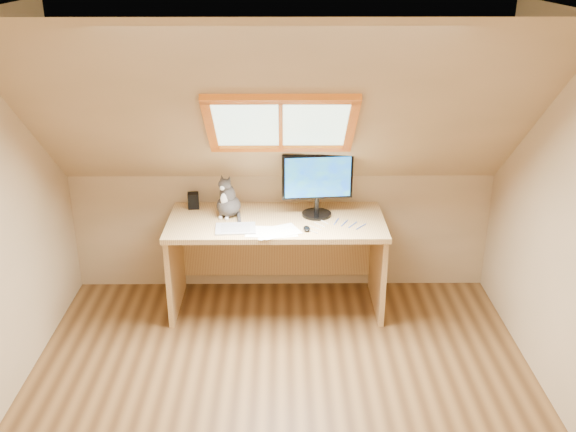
{
  "coord_description": "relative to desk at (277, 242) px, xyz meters",
  "views": [
    {
      "loc": [
        0.01,
        -3.21,
        2.73
      ],
      "look_at": [
        0.05,
        1.0,
        0.96
      ],
      "focal_mm": 40.0,
      "sensor_mm": 36.0,
      "label": 1
    }
  ],
  "objects": [
    {
      "name": "desk",
      "position": [
        0.0,
        0.0,
        0.0
      ],
      "size": [
        1.69,
        0.74,
        0.77
      ],
      "color": "tan",
      "rests_on": "ground"
    },
    {
      "name": "ground",
      "position": [
        0.04,
        -1.45,
        -0.54
      ],
      "size": [
        3.5,
        3.5,
        0.0
      ],
      "primitive_type": "plane",
      "color": "brown",
      "rests_on": "ground"
    },
    {
      "name": "mouse",
      "position": [
        0.23,
        -0.28,
        0.25
      ],
      "size": [
        0.06,
        0.1,
        0.03
      ],
      "primitive_type": "ellipsoid",
      "rotation": [
        0.0,
        0.0,
        0.08
      ],
      "color": "black",
      "rests_on": "desk"
    },
    {
      "name": "desk_speaker",
      "position": [
        -0.67,
        0.18,
        0.29
      ],
      "size": [
        0.1,
        0.1,
        0.13
      ],
      "primitive_type": "cube",
      "rotation": [
        0.0,
        0.0,
        0.12
      ],
      "color": "black",
      "rests_on": "desk"
    },
    {
      "name": "room_shell",
      "position": [
        0.04,
        -1.54,
        0.89
      ],
      "size": [
        3.52,
        3.52,
        2.41
      ],
      "color": "tan",
      "rests_on": "ground"
    },
    {
      "name": "papers",
      "position": [
        -0.07,
        -0.33,
        0.23
      ],
      "size": [
        0.35,
        0.3,
        0.01
      ],
      "color": "white",
      "rests_on": "desk"
    },
    {
      "name": "cables",
      "position": [
        0.46,
        -0.19,
        0.23
      ],
      "size": [
        0.51,
        0.26,
        0.01
      ],
      "color": "silver",
      "rests_on": "desk"
    },
    {
      "name": "graphics_tablet",
      "position": [
        -0.3,
        -0.26,
        0.24
      ],
      "size": [
        0.31,
        0.23,
        0.01
      ],
      "primitive_type": "cube",
      "rotation": [
        0.0,
        0.0,
        0.06
      ],
      "color": "#B2B2B7",
      "rests_on": "desk"
    },
    {
      "name": "monitor",
      "position": [
        0.32,
        0.01,
        0.52
      ],
      "size": [
        0.55,
        0.23,
        0.51
      ],
      "color": "black",
      "rests_on": "desk"
    },
    {
      "name": "cat",
      "position": [
        -0.38,
        0.01,
        0.36
      ],
      "size": [
        0.26,
        0.28,
        0.35
      ],
      "color": "#433E3C",
      "rests_on": "desk"
    }
  ]
}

